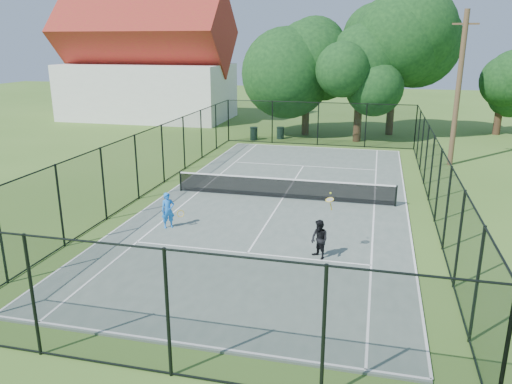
% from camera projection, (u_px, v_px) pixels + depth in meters
% --- Properties ---
extents(ground, '(120.00, 120.00, 0.00)m').
position_uv_depth(ground, '(283.00, 199.00, 22.93)').
color(ground, '#406522').
extents(tennis_court, '(11.00, 24.00, 0.06)m').
position_uv_depth(tennis_court, '(283.00, 199.00, 22.93)').
color(tennis_court, '#546359').
rests_on(tennis_court, ground).
extents(tennis_net, '(10.08, 0.08, 0.95)m').
position_uv_depth(tennis_net, '(283.00, 187.00, 22.77)').
color(tennis_net, black).
rests_on(tennis_net, tennis_court).
extents(fence, '(13.10, 26.10, 3.00)m').
position_uv_depth(fence, '(283.00, 168.00, 22.50)').
color(fence, black).
rests_on(fence, ground).
extents(tree_near_left, '(6.88, 6.88, 8.97)m').
position_uv_depth(tree_near_left, '(307.00, 62.00, 37.38)').
color(tree_near_left, '#332114').
rests_on(tree_near_left, ground).
extents(tree_near_mid, '(5.58, 5.58, 7.30)m').
position_uv_depth(tree_near_mid, '(360.00, 78.00, 35.05)').
color(tree_near_mid, '#332114').
rests_on(tree_near_mid, ground).
extents(tree_near_right, '(6.81, 6.81, 9.39)m').
position_uv_depth(tree_near_right, '(395.00, 56.00, 37.29)').
color(tree_near_right, '#332114').
rests_on(tree_near_right, ground).
extents(tree_far_right, '(4.32, 4.32, 5.71)m').
position_uv_depth(tree_far_right, '(502.00, 89.00, 38.04)').
color(tree_far_right, '#332114').
rests_on(tree_far_right, ground).
extents(building, '(15.30, 8.15, 11.87)m').
position_uv_depth(building, '(147.00, 65.00, 45.83)').
color(building, silver).
rests_on(building, ground).
extents(trash_bin_left, '(0.58, 0.58, 0.95)m').
position_uv_depth(trash_bin_left, '(254.00, 134.00, 36.70)').
color(trash_bin_left, black).
rests_on(trash_bin_left, ground).
extents(trash_bin_right, '(0.58, 0.58, 0.88)m').
position_uv_depth(trash_bin_right, '(280.00, 133.00, 37.18)').
color(trash_bin_right, black).
rests_on(trash_bin_right, ground).
extents(utility_pole, '(1.40, 0.30, 8.68)m').
position_uv_depth(utility_pole, '(458.00, 89.00, 28.15)').
color(utility_pole, '#4C3823').
rests_on(utility_pole, ground).
extents(player_blue, '(0.89, 0.57, 1.39)m').
position_uv_depth(player_blue, '(168.00, 210.00, 19.12)').
color(player_blue, blue).
rests_on(player_blue, tennis_court).
extents(player_black, '(0.81, 1.12, 2.11)m').
position_uv_depth(player_black, '(319.00, 239.00, 16.38)').
color(player_black, black).
rests_on(player_black, tennis_court).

